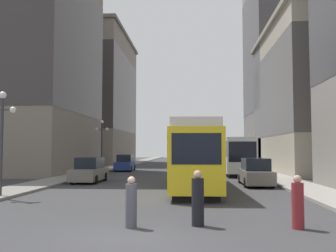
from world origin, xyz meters
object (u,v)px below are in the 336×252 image
at_px(parked_car_right_far, 255,173).
at_px(parked_car_left_mid, 89,171).
at_px(pedestrian_crossing_near, 198,200).
at_px(lamp_post_left_near, 2,126).
at_px(pedestrian_crossing_far, 298,204).
at_px(lamp_post_left_far, 102,137).
at_px(streetcar, 193,154).
at_px(transit_bus, 233,154).
at_px(parked_car_left_near, 125,163).
at_px(pedestrian_on_sidewalk, 131,204).

bearing_deg(parked_car_right_far, parked_car_left_mid, -7.16).
relative_size(pedestrian_crossing_near, lamp_post_left_near, 0.34).
bearing_deg(pedestrian_crossing_near, pedestrian_crossing_far, -90.68).
height_order(parked_car_left_mid, parked_car_right_far, same).
bearing_deg(parked_car_left_mid, lamp_post_left_far, 100.01).
relative_size(streetcar, lamp_post_left_far, 2.52).
xyz_separation_m(streetcar, parked_car_left_mid, (-7.59, 3.90, -1.26)).
bearing_deg(streetcar, lamp_post_left_near, -152.63).
xyz_separation_m(transit_bus, pedestrian_crossing_far, (-0.75, -25.40, -1.19)).
xyz_separation_m(streetcar, pedestrian_crossing_near, (0.17, -11.19, -1.28)).
xyz_separation_m(parked_car_left_near, pedestrian_crossing_near, (7.75, -29.54, -0.03)).
bearing_deg(pedestrian_crossing_near, parked_car_right_far, -12.84).
bearing_deg(transit_bus, streetcar, -107.38).
distance_m(transit_bus, pedestrian_on_sidewalk, 26.27).
height_order(parked_car_right_far, pedestrian_on_sidewalk, parked_car_right_far).
height_order(pedestrian_on_sidewalk, lamp_post_left_near, lamp_post_left_near).
distance_m(parked_car_left_mid, parked_car_right_far, 11.87).
bearing_deg(lamp_post_left_far, streetcar, -57.98).
relative_size(streetcar, parked_car_right_far, 2.68).
xyz_separation_m(streetcar, transit_bus, (3.96, 13.98, -0.15)).
xyz_separation_m(transit_bus, lamp_post_left_near, (-13.44, -19.21, 1.61)).
xyz_separation_m(parked_car_left_near, pedestrian_crossing_far, (10.80, -29.78, -0.08)).
relative_size(transit_bus, pedestrian_on_sidewalk, 7.43).
xyz_separation_m(parked_car_right_far, pedestrian_crossing_near, (-4.02, -13.53, -0.03)).
bearing_deg(parked_car_right_far, pedestrian_crossing_near, 73.87).
height_order(transit_bus, parked_car_left_near, transit_bus).
relative_size(parked_car_left_mid, lamp_post_left_near, 0.86).
height_order(parked_car_left_near, parked_car_right_far, same).
xyz_separation_m(streetcar, parked_car_right_far, (4.18, 2.34, -1.26)).
distance_m(transit_bus, lamp_post_left_far, 13.60).
distance_m(parked_car_left_near, lamp_post_left_far, 4.66).
bearing_deg(parked_car_left_near, parked_car_right_far, -54.76).
distance_m(parked_car_right_far, pedestrian_crossing_far, 13.80).
distance_m(streetcar, pedestrian_crossing_near, 11.26).
bearing_deg(transit_bus, parked_car_left_mid, -140.46).
distance_m(pedestrian_crossing_near, pedestrian_on_sidewalk, 2.11).
relative_size(pedestrian_crossing_far, lamp_post_left_far, 0.31).
distance_m(transit_bus, parked_car_right_far, 11.69).
relative_size(parked_car_left_near, parked_car_right_far, 0.89).
distance_m(transit_bus, parked_car_left_near, 12.40).
relative_size(parked_car_left_near, lamp_post_left_far, 0.83).
height_order(parked_car_right_far, pedestrian_crossing_far, parked_car_right_far).
bearing_deg(streetcar, lamp_post_left_far, 120.54).
height_order(streetcar, transit_bus, streetcar).
distance_m(parked_car_left_near, lamp_post_left_near, 23.82).
bearing_deg(parked_car_left_near, pedestrian_on_sidewalk, -80.32).
relative_size(streetcar, parked_car_left_mid, 3.00).
relative_size(transit_bus, lamp_post_left_near, 2.27).
bearing_deg(parked_car_left_near, pedestrian_crossing_far, -71.14).
xyz_separation_m(parked_car_right_far, lamp_post_left_near, (-13.67, -7.57, 2.72)).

